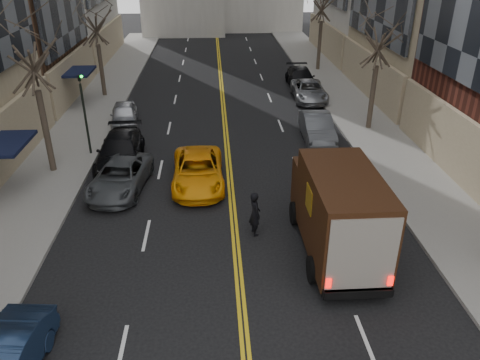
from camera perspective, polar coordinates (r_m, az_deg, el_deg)
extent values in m
cube|color=slate|center=(31.52, -18.57, 6.58)|extent=(4.00, 66.00, 0.15)
cube|color=slate|center=(31.94, 14.62, 7.38)|extent=(4.00, 66.00, 0.15)
cube|color=black|center=(23.11, -26.89, 3.96)|extent=(2.00, 3.00, 0.15)
cube|color=black|center=(34.85, -19.23, 12.37)|extent=(2.00, 3.00, 0.15)
cube|color=black|center=(35.35, -20.40, 10.61)|extent=(0.20, 3.00, 2.50)
cylinder|color=#382D23|center=(24.49, -22.56, 5.46)|extent=(0.30, 0.30, 4.05)
cylinder|color=#382D23|center=(36.53, -16.52, 12.71)|extent=(0.30, 0.30, 3.69)
cylinder|color=#382D23|center=(29.48, 15.80, 9.66)|extent=(0.30, 0.30, 3.78)
cylinder|color=#382D23|center=(43.49, 9.65, 15.86)|extent=(0.30, 0.30, 4.14)
cylinder|color=black|center=(25.92, -18.29, 7.01)|extent=(0.12, 0.12, 3.80)
imported|color=black|center=(25.27, -19.07, 12.01)|extent=(0.15, 0.18, 0.90)
sphere|color=#0CE526|center=(25.15, -18.77, 11.87)|extent=(0.14, 0.14, 0.14)
cube|color=black|center=(17.73, 11.44, -7.06)|extent=(2.16, 6.22, 0.29)
cube|color=black|center=(19.14, 10.07, -0.85)|extent=(2.29, 1.66, 2.04)
cube|color=black|center=(16.56, 12.33, -4.03)|extent=(2.35, 4.77, 2.91)
cube|color=black|center=(15.45, 14.17, -13.21)|extent=(2.23, 0.18, 0.29)
cube|color=red|center=(14.91, 10.74, -12.30)|extent=(0.18, 0.06, 0.34)
cube|color=red|center=(15.47, 17.88, -11.63)|extent=(0.18, 0.06, 0.34)
cube|color=gold|center=(16.03, 8.40, -2.35)|extent=(0.04, 0.87, 0.87)
cube|color=gold|center=(16.67, 16.41, -2.02)|extent=(0.04, 0.87, 0.87)
cylinder|color=black|center=(19.20, 6.65, -4.04)|extent=(0.28, 0.93, 0.93)
cylinder|color=black|center=(19.72, 13.23, -3.74)|extent=(0.28, 0.93, 0.93)
cylinder|color=black|center=(16.22, 8.86, -10.73)|extent=(0.28, 0.93, 0.93)
cylinder|color=black|center=(16.83, 16.63, -10.10)|extent=(0.28, 0.93, 0.93)
imported|color=#F79B0A|center=(22.12, -5.14, 1.14)|extent=(2.47, 5.15, 1.42)
imported|color=black|center=(18.19, 1.83, -4.11)|extent=(0.59, 0.75, 1.82)
imported|color=#43474A|center=(22.24, -14.41, 0.37)|extent=(2.79, 5.02, 1.33)
imported|color=black|center=(24.78, -14.40, 3.44)|extent=(2.32, 5.36, 1.54)
imported|color=#AEB1B7|center=(30.42, -13.93, 7.72)|extent=(2.14, 4.22, 1.38)
imported|color=#474A4E|center=(27.58, 9.37, 6.33)|extent=(1.75, 4.64, 1.51)
imported|color=#939599|center=(35.03, 8.42, 10.72)|extent=(2.45, 5.03, 1.38)
imported|color=black|center=(38.30, 7.42, 12.24)|extent=(2.13, 5.06, 1.46)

